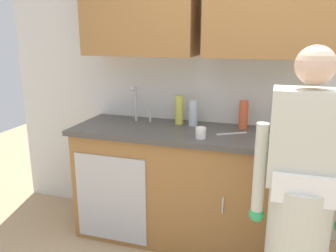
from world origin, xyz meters
TOP-DOWN VIEW (x-y plane):
  - kitchen_wall_with_uppers at (-0.14, 0.99)m, footprint 4.80×0.44m
  - counter_cabinet at (-0.55, 0.70)m, footprint 1.90×0.62m
  - countertop at (-0.55, 0.70)m, footprint 1.96×0.66m
  - sink at (-1.07, 0.71)m, footprint 0.50×0.36m
  - person_at_sink at (0.21, 0.03)m, footprint 0.55×0.34m
  - bottle_water_tall at (-0.20, 0.88)m, footprint 0.07×0.07m
  - bottle_dish_liquid at (0.12, 0.92)m, footprint 0.06×0.06m
  - bottle_soap at (-0.60, 0.84)m, footprint 0.07×0.07m
  - bottle_water_short at (0.25, 0.90)m, footprint 0.08×0.08m
  - bottle_cleaner_spray at (-0.72, 0.86)m, footprint 0.07×0.07m
  - cup_by_sink at (-0.46, 0.51)m, footprint 0.08×0.08m
  - knife_on_counter at (-0.26, 0.69)m, footprint 0.22×0.15m
  - sponge at (0.05, 0.61)m, footprint 0.11×0.07m

SIDE VIEW (x-z plane):
  - counter_cabinet at x=-0.55m, z-range 0.00..0.90m
  - person_at_sink at x=0.21m, z-range -0.12..1.50m
  - countertop at x=-0.55m, z-range 0.90..0.94m
  - sink at x=-1.07m, z-range 0.75..1.10m
  - knife_on_counter at x=-0.26m, z-range 0.94..0.95m
  - sponge at x=0.05m, z-range 0.94..0.97m
  - cup_by_sink at x=-0.46m, z-range 0.94..1.02m
  - bottle_soap at x=-0.60m, z-range 0.94..1.15m
  - bottle_water_tall at x=-0.20m, z-range 0.94..1.16m
  - bottle_cleaner_spray at x=-0.72m, z-range 0.94..1.18m
  - bottle_water_short at x=0.25m, z-range 0.94..1.21m
  - bottle_dish_liquid at x=0.12m, z-range 0.94..1.21m
  - kitchen_wall_with_uppers at x=-0.14m, z-range 0.13..2.83m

